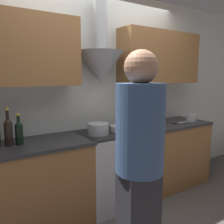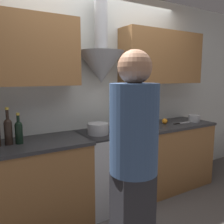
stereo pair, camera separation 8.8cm
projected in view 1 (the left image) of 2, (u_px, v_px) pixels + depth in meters
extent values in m
plane|color=#4C4744|center=(124.00, 217.00, 2.63)|extent=(12.00, 12.00, 0.00)
cube|color=silver|center=(94.00, 96.00, 3.00)|extent=(8.40, 0.06, 2.60)
cone|color=#A8AAAF|center=(101.00, 67.00, 2.79)|extent=(0.55, 0.55, 0.37)
cylinder|color=#A8AAAF|center=(100.00, 19.00, 2.71)|extent=(0.15, 0.15, 0.71)
cube|color=brown|center=(21.00, 50.00, 2.30)|extent=(1.12, 0.32, 0.70)
cube|color=brown|center=(160.00, 58.00, 3.29)|extent=(1.26, 0.32, 0.70)
cube|color=brown|center=(33.00, 188.00, 2.38)|extent=(1.12, 0.60, 0.86)
cube|color=#28282B|center=(30.00, 145.00, 2.31)|extent=(1.15, 0.62, 0.03)
cube|color=brown|center=(164.00, 156.00, 3.36)|extent=(1.26, 0.60, 0.86)
cube|color=#28282B|center=(165.00, 125.00, 3.30)|extent=(1.28, 0.62, 0.03)
cube|color=#A8AAAF|center=(107.00, 169.00, 2.85)|extent=(0.65, 0.60, 0.88)
cube|color=black|center=(122.00, 181.00, 2.61)|extent=(0.45, 0.01, 0.40)
cube|color=black|center=(107.00, 133.00, 2.78)|extent=(0.65, 0.60, 0.02)
cube|color=#A8AAAF|center=(96.00, 133.00, 3.02)|extent=(0.65, 0.06, 0.10)
cylinder|color=black|center=(9.00, 135.00, 2.22)|extent=(0.08, 0.08, 0.21)
sphere|color=black|center=(8.00, 123.00, 2.20)|extent=(0.07, 0.07, 0.07)
cylinder|color=black|center=(7.00, 116.00, 2.19)|extent=(0.03, 0.03, 0.11)
cylinder|color=gold|center=(7.00, 109.00, 2.18)|extent=(0.03, 0.03, 0.02)
cylinder|color=black|center=(19.00, 135.00, 2.26)|extent=(0.07, 0.07, 0.18)
sphere|color=black|center=(19.00, 126.00, 2.25)|extent=(0.07, 0.07, 0.07)
cylinder|color=black|center=(18.00, 120.00, 2.24)|extent=(0.03, 0.03, 0.08)
cylinder|color=gold|center=(18.00, 115.00, 2.23)|extent=(0.03, 0.03, 0.02)
cylinder|color=#A8AAAF|center=(98.00, 129.00, 2.66)|extent=(0.24, 0.24, 0.12)
cylinder|color=#A8AAAF|center=(119.00, 128.00, 2.82)|extent=(0.23, 0.23, 0.07)
sphere|color=orange|center=(163.00, 121.00, 3.28)|extent=(0.07, 0.07, 0.07)
cylinder|color=#A8AAAF|center=(191.00, 118.00, 3.46)|extent=(0.17, 0.17, 0.10)
cube|color=silver|center=(182.00, 122.00, 3.35)|extent=(0.17, 0.04, 0.01)
cube|color=black|center=(175.00, 123.00, 3.28)|extent=(0.11, 0.03, 0.01)
cylinder|color=#38517A|center=(140.00, 129.00, 1.50)|extent=(0.31, 0.31, 0.57)
sphere|color=#AD7A5B|center=(141.00, 67.00, 1.44)|extent=(0.21, 0.21, 0.21)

